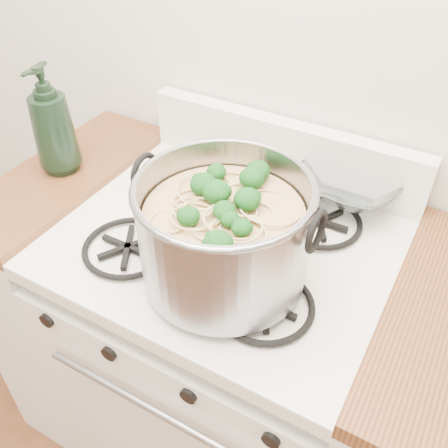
% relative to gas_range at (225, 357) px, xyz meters
% --- Properties ---
extents(gas_range, '(0.76, 0.66, 0.92)m').
position_rel_gas_range_xyz_m(gas_range, '(0.00, 0.00, 0.00)').
color(gas_range, white).
rests_on(gas_range, ground).
extents(counter_left, '(0.25, 0.65, 0.92)m').
position_rel_gas_range_xyz_m(counter_left, '(-0.51, 0.00, 0.02)').
color(counter_left, silver).
rests_on(counter_left, ground).
extents(stock_pot, '(0.37, 0.34, 0.23)m').
position_rel_gas_range_xyz_m(stock_pot, '(0.06, -0.12, 0.59)').
color(stock_pot, gray).
rests_on(stock_pot, gas_range).
extents(spatula, '(0.38, 0.40, 0.02)m').
position_rel_gas_range_xyz_m(spatula, '(0.08, 0.01, 0.50)').
color(spatula, black).
rests_on(spatula, gas_range).
extents(glass_bowl, '(0.11, 0.11, 0.03)m').
position_rel_gas_range_xyz_m(glass_bowl, '(0.20, 0.28, 0.50)').
color(glass_bowl, white).
rests_on(glass_bowl, gas_range).
extents(bottle, '(0.12, 0.13, 0.29)m').
position_rel_gas_range_xyz_m(bottle, '(-0.51, 0.01, 0.63)').
color(bottle, black).
rests_on(bottle, counter_left).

